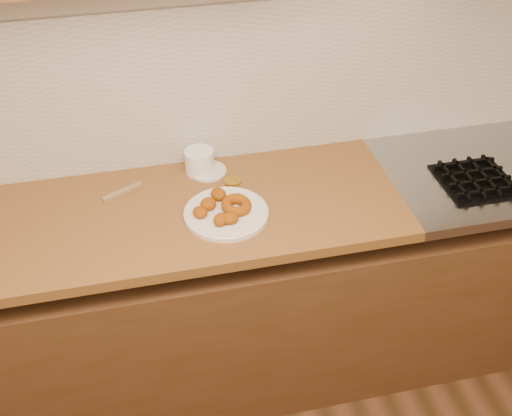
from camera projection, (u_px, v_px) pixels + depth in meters
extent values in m
cube|color=#C1AF91|center=(238.00, 43.00, 2.24)|extent=(4.00, 0.02, 2.70)
cube|color=#55321F|center=(258.00, 299.00, 2.59)|extent=(3.60, 0.60, 0.77)
cube|color=brown|center=(72.00, 229.00, 2.17)|extent=(2.30, 0.62, 0.04)
cube|color=#BCB7A9|center=(240.00, 84.00, 2.32)|extent=(3.60, 0.02, 0.60)
cube|color=black|center=(475.00, 181.00, 2.35)|extent=(0.26, 0.26, 0.01)
cube|color=black|center=(453.00, 181.00, 2.33)|extent=(0.01, 0.24, 0.02)
cube|color=black|center=(488.00, 192.00, 2.27)|extent=(0.24, 0.01, 0.02)
cube|color=black|center=(469.00, 179.00, 2.34)|extent=(0.01, 0.24, 0.02)
cube|color=black|center=(480.00, 182.00, 2.32)|extent=(0.24, 0.01, 0.02)
cube|color=black|center=(484.00, 176.00, 2.35)|extent=(0.01, 0.24, 0.02)
cube|color=black|center=(472.00, 173.00, 2.37)|extent=(0.24, 0.01, 0.02)
cube|color=black|center=(498.00, 174.00, 2.36)|extent=(0.01, 0.24, 0.02)
cube|color=black|center=(464.00, 164.00, 2.41)|extent=(0.24, 0.01, 0.02)
cylinder|color=silver|center=(226.00, 214.00, 2.19)|extent=(0.29, 0.29, 0.02)
torus|color=#974100|center=(236.00, 205.00, 2.19)|extent=(0.15, 0.15, 0.05)
ellipsoid|color=#974100|center=(208.00, 204.00, 2.19)|extent=(0.08, 0.07, 0.04)
ellipsoid|color=#974100|center=(200.00, 212.00, 2.16)|extent=(0.06, 0.06, 0.03)
ellipsoid|color=#974100|center=(221.00, 219.00, 2.12)|extent=(0.07, 0.07, 0.04)
ellipsoid|color=#974100|center=(230.00, 218.00, 2.13)|extent=(0.06, 0.05, 0.04)
ellipsoid|color=#974100|center=(218.00, 194.00, 2.23)|extent=(0.07, 0.07, 0.04)
cylinder|color=white|center=(199.00, 162.00, 2.38)|extent=(0.14, 0.14, 0.09)
cylinder|color=silver|center=(208.00, 171.00, 2.40)|extent=(0.16, 0.16, 0.01)
cylinder|color=#AF8D28|center=(232.00, 181.00, 2.35)|extent=(0.08, 0.08, 0.01)
cube|color=#916D4B|center=(122.00, 192.00, 2.29)|extent=(0.15, 0.09, 0.01)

